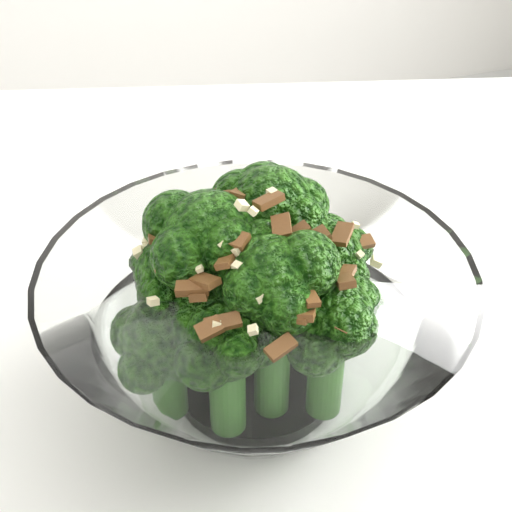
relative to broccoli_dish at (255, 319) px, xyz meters
name	(u,v)px	position (x,y,z in m)	size (l,w,h in m)	color
broccoli_dish	(255,319)	(0.00, 0.00, 0.00)	(0.24, 0.24, 0.14)	white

